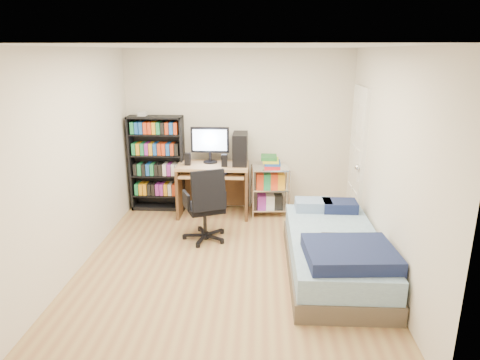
# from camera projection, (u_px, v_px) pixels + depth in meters

# --- Properties ---
(room) EXTENTS (3.58, 4.08, 2.58)m
(room) POSITION_uv_depth(u_px,v_px,m) (228.00, 163.00, 4.78)
(room) COLOR #A58552
(room) RESTS_ON ground
(media_shelf) EXTENTS (0.84, 0.28, 1.56)m
(media_shelf) POSITION_uv_depth(u_px,v_px,m) (157.00, 162.00, 6.73)
(media_shelf) COLOR black
(media_shelf) RESTS_ON room
(computer_desk) EXTENTS (1.08, 0.62, 1.36)m
(computer_desk) POSITION_uv_depth(u_px,v_px,m) (221.00, 168.00, 6.54)
(computer_desk) COLOR tan
(computer_desk) RESTS_ON room
(office_chair) EXTENTS (0.79, 0.79, 1.02)m
(office_chair) POSITION_uv_depth(u_px,v_px,m) (206.00, 218.00, 5.70)
(office_chair) COLOR black
(office_chair) RESTS_ON room
(wire_cart) EXTENTS (0.60, 0.45, 0.93)m
(wire_cart) POSITION_uv_depth(u_px,v_px,m) (270.00, 177.00, 6.55)
(wire_cart) COLOR white
(wire_cart) RESTS_ON room
(bed) EXTENTS (1.03, 2.06, 0.59)m
(bed) POSITION_uv_depth(u_px,v_px,m) (335.00, 252.00, 4.86)
(bed) COLOR brown
(bed) RESTS_ON room
(door) EXTENTS (0.12, 0.80, 2.00)m
(door) POSITION_uv_depth(u_px,v_px,m) (357.00, 158.00, 6.05)
(door) COLOR silver
(door) RESTS_ON room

